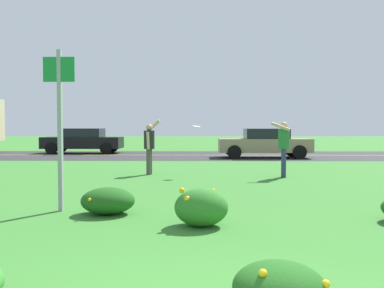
% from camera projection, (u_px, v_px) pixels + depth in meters
% --- Properties ---
extents(ground_plane, '(120.00, 120.00, 0.00)m').
position_uv_depth(ground_plane, '(204.00, 178.00, 12.41)').
color(ground_plane, '#387A2D').
extents(highway_strip, '(120.00, 7.67, 0.01)m').
position_uv_depth(highway_strip, '(202.00, 155.00, 22.53)').
color(highway_strip, '#2D2D30').
rests_on(highway_strip, ground).
extents(highway_center_stripe, '(120.00, 0.16, 0.00)m').
position_uv_depth(highway_center_stripe, '(202.00, 155.00, 22.53)').
color(highway_center_stripe, yellow).
rests_on(highway_center_stripe, ground).
extents(daylily_clump_mid_center, '(0.77, 0.73, 0.42)m').
position_uv_depth(daylily_clump_mid_center, '(279.00, 288.00, 3.37)').
color(daylily_clump_mid_center, '#1E5619').
rests_on(daylily_clump_mid_center, ground).
extents(daylily_clump_near_camera, '(0.82, 0.72, 0.60)m').
position_uv_depth(daylily_clump_near_camera, '(201.00, 207.00, 6.35)').
color(daylily_clump_near_camera, '#2D7526').
rests_on(daylily_clump_near_camera, ground).
extents(daylily_clump_front_right, '(0.94, 0.80, 0.46)m').
position_uv_depth(daylily_clump_front_right, '(108.00, 201.00, 7.24)').
color(daylily_clump_front_right, '#1E5619').
rests_on(daylily_clump_front_right, ground).
extents(sign_post_near_path, '(0.56, 0.10, 2.89)m').
position_uv_depth(sign_post_near_path, '(60.00, 115.00, 7.44)').
color(sign_post_near_path, '#93969B').
rests_on(sign_post_near_path, ground).
extents(person_thrower_dark_shirt, '(0.52, 0.51, 1.76)m').
position_uv_depth(person_thrower_dark_shirt, '(149.00, 144.00, 13.28)').
color(person_thrower_dark_shirt, '#232328').
rests_on(person_thrower_dark_shirt, ground).
extents(person_catcher_green_shirt, '(0.60, 0.52, 1.68)m').
position_uv_depth(person_catcher_green_shirt, '(284.00, 144.00, 12.56)').
color(person_catcher_green_shirt, '#287038').
rests_on(person_catcher_green_shirt, ground).
extents(frisbee_white, '(0.27, 0.26, 0.09)m').
position_uv_depth(frisbee_white, '(196.00, 127.00, 12.90)').
color(frisbee_white, white).
extents(car_tan_center_left, '(4.50, 2.00, 1.45)m').
position_uv_depth(car_tan_center_left, '(265.00, 143.00, 20.73)').
color(car_tan_center_left, '#937F60').
rests_on(car_tan_center_left, ground).
extents(car_black_center_right, '(4.50, 2.00, 1.45)m').
position_uv_depth(car_black_center_right, '(83.00, 141.00, 24.34)').
color(car_black_center_right, black).
rests_on(car_black_center_right, ground).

